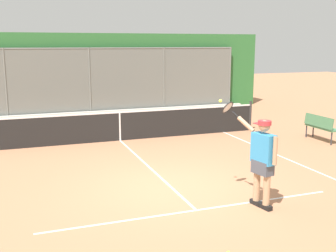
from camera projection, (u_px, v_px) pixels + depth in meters
ground_plane at (171, 187)px, 9.13m from camera, size 60.00×60.00×0.00m
court_line_markings at (200, 213)px, 7.72m from camera, size 7.62×11.22×0.01m
fence_backdrop at (87, 74)px, 18.88m from camera, size 16.96×1.37×3.57m
tennis_net at (120, 126)px, 13.44m from camera, size 9.79×0.09×1.07m
tennis_player at (262, 156)px, 7.85m from camera, size 0.66×1.35×2.00m
courtside_bench at (321, 125)px, 13.39m from camera, size 0.40×1.30×0.84m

